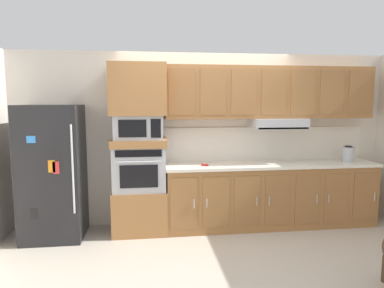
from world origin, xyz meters
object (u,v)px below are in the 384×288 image
(built_in_oven, at_px, (139,168))
(microwave, at_px, (139,127))
(refrigerator, at_px, (53,172))
(electric_kettle, at_px, (348,154))
(screwdriver, at_px, (205,165))

(built_in_oven, xyz_separation_m, microwave, (0.00, -0.00, 0.56))
(refrigerator, bearing_deg, electric_kettle, 0.28)
(built_in_oven, height_order, screwdriver, built_in_oven)
(electric_kettle, bearing_deg, microwave, 179.11)
(refrigerator, xyz_separation_m, microwave, (1.12, 0.07, 0.58))
(refrigerator, distance_m, screwdriver, 2.03)
(refrigerator, xyz_separation_m, built_in_oven, (1.12, 0.07, 0.02))
(built_in_oven, bearing_deg, refrigerator, -176.55)
(built_in_oven, distance_m, microwave, 0.56)
(screwdriver, bearing_deg, microwave, 175.63)
(refrigerator, xyz_separation_m, screwdriver, (2.03, -0.00, 0.05))
(built_in_oven, bearing_deg, electric_kettle, -0.89)
(refrigerator, relative_size, built_in_oven, 2.51)
(refrigerator, distance_m, electric_kettle, 4.16)
(microwave, relative_size, electric_kettle, 2.68)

